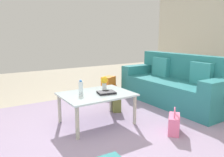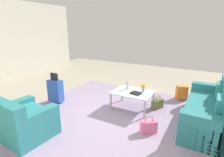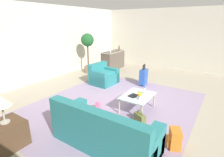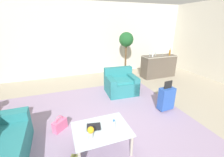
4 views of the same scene
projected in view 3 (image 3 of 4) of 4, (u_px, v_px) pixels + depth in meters
name	position (u px, v px, depth m)	size (l,w,h in m)	color
ground_plane	(128.00, 101.00, 5.58)	(12.00, 12.00, 0.00)	#A89E89
wall_back	(43.00, 44.00, 7.23)	(10.24, 0.12, 3.10)	beige
wall_right	(175.00, 39.00, 9.11)	(0.12, 8.00, 3.10)	beige
area_rug	(113.00, 106.00, 5.20)	(5.20, 4.40, 0.01)	#9984A3
couch	(102.00, 134.00, 3.42)	(0.87, 2.17, 0.93)	teal
armchair	(103.00, 77.00, 7.08)	(1.02, 0.90, 0.82)	teal
coffee_table	(138.00, 97.00, 4.87)	(1.00, 0.75, 0.46)	silver
water_bottle	(144.00, 91.00, 4.93)	(0.06, 0.06, 0.20)	silver
coffee_table_book	(133.00, 96.00, 4.80)	(0.25, 0.19, 0.03)	black
flower_vase	(140.00, 95.00, 4.56)	(0.11, 0.11, 0.21)	#B2B7BC
side_table	(8.00, 134.00, 3.48)	(0.59, 0.59, 0.54)	#513823
table_lamp	(1.00, 102.00, 3.26)	(0.39, 0.39, 0.57)	#ADA899
bar_console	(113.00, 60.00, 9.25)	(1.50, 0.58, 0.94)	brown
wine_glass_leftmost	(108.00, 51.00, 8.66)	(0.08, 0.08, 0.15)	silver
wine_glass_left_of_centre	(111.00, 50.00, 8.96)	(0.08, 0.08, 0.15)	silver
wine_glass_right_of_centre	(115.00, 49.00, 9.22)	(0.08, 0.08, 0.15)	silver
wine_glass_rightmost	(118.00, 48.00, 9.48)	(0.08, 0.08, 0.15)	silver
wine_bottle_clear	(110.00, 50.00, 8.68)	(0.07, 0.07, 0.30)	silver
wine_bottle_amber	(119.00, 48.00, 9.36)	(0.07, 0.07, 0.30)	brown
suitcase_blue	(143.00, 77.00, 6.84)	(0.41, 0.25, 0.85)	#2851AD
handbag_pink	(98.00, 108.00, 4.83)	(0.33, 0.31, 0.36)	pink
handbag_olive	(140.00, 118.00, 4.33)	(0.27, 0.35, 0.36)	olive
backpack_orange	(174.00, 139.00, 3.46)	(0.36, 0.33, 0.40)	orange
potted_ficus	(88.00, 46.00, 8.28)	(0.60, 0.60, 1.90)	#84664C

